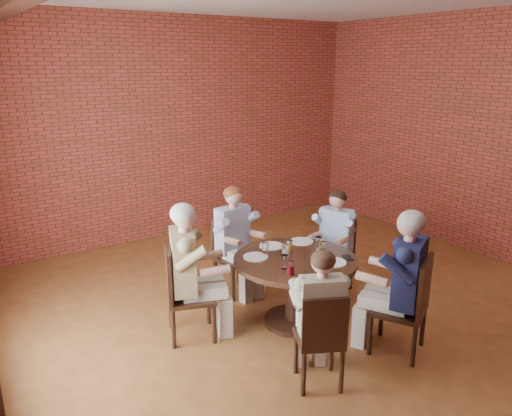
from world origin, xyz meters
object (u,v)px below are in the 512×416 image
diner_a (334,242)px  chair_c (181,289)px  chair_a (336,251)px  diner_d (320,318)px  chair_b (232,251)px  chair_e (410,303)px  diner_b (236,241)px  smartphone (348,258)px  dining_table (295,278)px  diner_e (401,283)px  chair_d (321,337)px  diner_c (190,272)px

diner_a → chair_c: diner_a is taller
chair_a → diner_d: 1.96m
chair_b → chair_e: size_ratio=0.94×
diner_a → chair_e: 1.47m
chair_a → diner_a: bearing=-90.0°
diner_d → diner_b: bearing=-73.8°
diner_d → smartphone: size_ratio=8.25×
chair_e → chair_b: bearing=-100.2°
dining_table → diner_e: (0.51, -0.96, 0.18)m
chair_c → diner_d: bearing=-134.1°
chair_b → chair_d: bearing=-106.7°
chair_b → diner_b: (0.01, -0.08, 0.15)m
diner_c → diner_d: bearing=-136.8°
dining_table → diner_e: 1.10m
chair_d → chair_e: chair_e is taller
diner_d → smartphone: bearing=-119.0°
chair_b → chair_d: 2.12m
dining_table → chair_d: 1.12m
diner_a → smartphone: size_ratio=8.32×
chair_e → smartphone: bearing=-109.9°
chair_a → chair_d: chair_a is taller
diner_b → chair_c: size_ratio=1.34×
dining_table → diner_d: 1.05m
diner_d → chair_e: diner_d is taller
chair_b → smartphone: 1.53m
diner_b → chair_d: (-0.38, -2.00, -0.17)m
diner_c → chair_d: size_ratio=1.58×
chair_b → dining_table: bearing=-90.0°
chair_a → diner_d: (-1.42, -1.35, 0.13)m
diner_c → diner_e: bearing=-110.9°
diner_a → diner_c: bearing=-113.1°
dining_table → smartphone: (0.45, -0.31, 0.23)m
chair_a → diner_c: diner_c is taller
dining_table → chair_e: (0.55, -1.04, -0.00)m
chair_d → diner_b: bearing=-74.3°
chair_a → chair_e: (-0.40, -1.45, 0.04)m
diner_c → diner_e: size_ratio=0.99×
chair_e → dining_table: bearing=-90.0°
diner_a → chair_c: bearing=-114.0°
chair_c → chair_e: 2.21m
diner_a → diner_e: (-0.38, -1.34, 0.08)m
diner_e → smartphone: diner_e is taller
chair_a → diner_e: 1.46m
dining_table → diner_b: (-0.12, 1.00, 0.13)m
diner_a → diner_b: bearing=-145.0°
diner_a → diner_e: diner_e is taller
chair_e → chair_c: bearing=-69.0°
chair_a → chair_e: chair_e is taller
dining_table → chair_e: chair_e is taller
dining_table → chair_e: size_ratio=1.31×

